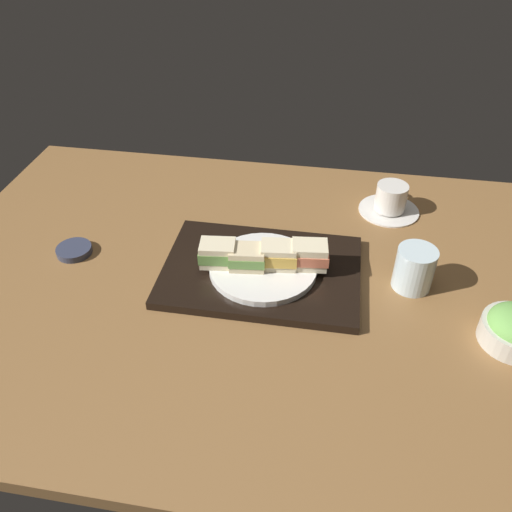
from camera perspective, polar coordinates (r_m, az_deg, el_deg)
name	(u,v)px	position (r cm, az deg, el deg)	size (l,w,h in cm)	color
ground_plane	(247,283)	(111.17, -0.94, -2.96)	(140.00, 100.00, 3.00)	brown
serving_tray	(261,271)	(110.38, 0.60, -1.65)	(41.22, 28.65, 1.84)	black
sandwich_plate	(263,267)	(108.84, 0.78, -1.24)	(22.55, 22.55, 1.36)	silver
sandwich_nearmost	(217,255)	(107.19, -4.26, 0.14)	(8.06, 6.16, 5.10)	beige
sandwich_inner_near	(248,256)	(106.98, -0.90, 0.01)	(7.93, 6.20, 4.63)	beige
sandwich_inner_far	(279,255)	(106.83, 2.48, 0.10)	(8.05, 6.36, 5.17)	beige
sandwich_farmost	(309,255)	(107.16, 5.84, 0.11)	(8.29, 6.39, 5.38)	beige
coffee_cup	(390,200)	(132.90, 14.47, 5.91)	(14.80, 14.80, 7.34)	silver
drinking_glass	(414,269)	(110.11, 16.91, -1.32)	(7.99, 7.99, 9.12)	silver
small_sauce_dish	(74,250)	(123.08, -19.25, 0.60)	(7.77, 7.77, 1.53)	#33384C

